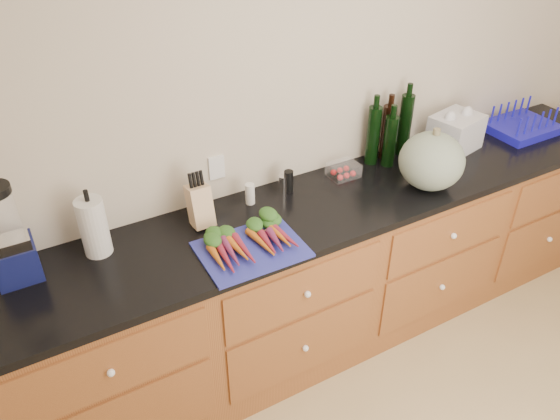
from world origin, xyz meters
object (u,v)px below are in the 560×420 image
tomato_box (343,170)px  blender_appliance (8,240)px  cutting_board (251,249)px  squash (432,161)px  dish_rack (521,125)px  paper_towel (94,227)px  knife_block (200,206)px  carrots (247,239)px

tomato_box → blender_appliance: bearing=-179.6°
cutting_board → squash: 1.05m
dish_rack → tomato_box: bearing=175.9°
blender_appliance → dish_rack: 2.90m
blender_appliance → dish_rack: (2.90, -0.08, -0.15)m
paper_towel → knife_block: paper_towel is taller
paper_towel → knife_block: bearing=-2.4°
knife_block → dish_rack: (2.10, -0.06, -0.06)m
carrots → tomato_box: (0.72, 0.29, 0.00)m
paper_towel → blender_appliance: bearing=-179.6°
cutting_board → dish_rack: size_ratio=1.12×
dish_rack → squash: bearing=-167.4°
cutting_board → tomato_box: 0.79m
blender_appliance → paper_towel: blender_appliance is taller
cutting_board → knife_block: 0.33m
carrots → knife_block: 0.29m
carrots → paper_towel: 0.65m
squash → blender_appliance: 1.97m
cutting_board → tomato_box: tomato_box is taller
knife_block → tomato_box: knife_block is taller
cutting_board → carrots: 0.05m
tomato_box → knife_block: bearing=-177.9°
cutting_board → dish_rack: bearing=6.9°
squash → tomato_box: bearing=137.0°
cutting_board → squash: (1.04, 0.03, 0.14)m
blender_appliance → paper_towel: bearing=0.4°
blender_appliance → tomato_box: blender_appliance is taller
knife_block → dish_rack: bearing=-1.6°
carrots → blender_appliance: 0.96m
paper_towel → tomato_box: 1.31m
cutting_board → paper_towel: (-0.58, 0.32, 0.13)m
blender_appliance → knife_block: (0.80, -0.02, -0.09)m
cutting_board → tomato_box: bearing=24.6°
knife_block → squash: bearing=-13.2°
blender_appliance → knife_block: blender_appliance is taller
cutting_board → squash: bearing=1.6°
squash → blender_appliance: (-1.95, 0.29, 0.04)m
blender_appliance → dish_rack: blender_appliance is taller
tomato_box → dish_rack: bearing=-4.1°
carrots → blender_appliance: size_ratio=0.90×
knife_block → tomato_box: size_ratio=1.27×
cutting_board → squash: size_ratio=1.37×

